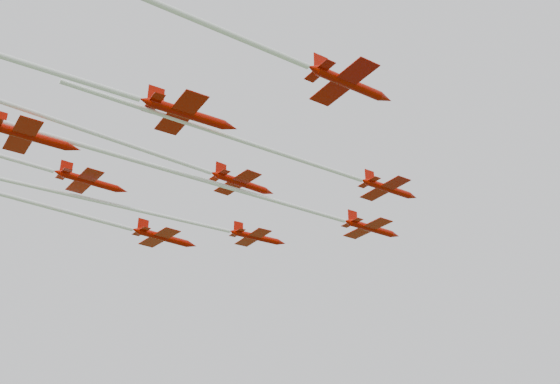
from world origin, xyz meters
The scene contains 8 objects.
jet_lead centered at (-3.55, -0.33, 57.43)m, with size 31.54×62.22×2.81m.
jet_row2_left centered at (-18.47, -2.92, 56.39)m, with size 25.14×45.26×2.52m.
jet_row2_right centered at (6.81, -8.69, 57.10)m, with size 24.88×47.48×2.48m.
jet_row3_left centered at (-30.62, -10.50, 56.49)m, with size 20.75×48.77×2.86m.
jet_row3_mid centered at (-10.59, -18.04, 58.43)m, with size 21.01×47.43×2.60m.
jet_row3_right centered at (9.78, -34.60, 59.46)m, with size 30.10×57.04×2.82m.
jet_row4_left centered at (-29.19, -28.99, 58.38)m, with size 21.01×45.60×2.60m.
jet_row4_right centered at (-8.79, -42.15, 57.33)m, with size 33.23×59.14×2.87m.
Camera 1 is at (39.25, -74.58, 17.44)m, focal length 40.00 mm.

